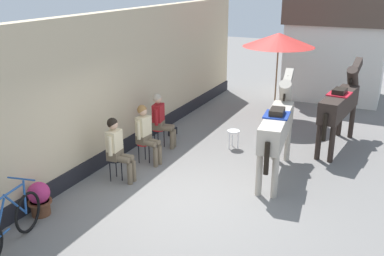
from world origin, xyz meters
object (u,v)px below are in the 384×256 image
object	(u,v)px
cafe_parasol	(279,40)
saddled_horse_near	(278,124)
spare_stool_white	(233,133)
flower_planter_near	(39,198)
leaning_bicycle	(9,226)
saddled_horse_far	(341,103)
satchel_bag	(173,131)
seated_visitor_far	(161,118)
seated_visitor_near	(117,146)
seated_visitor_middle	(146,131)

from	to	relation	value
cafe_parasol	saddled_horse_near	bearing A→B (deg)	-74.54
spare_stool_white	cafe_parasol	bearing A→B (deg)	84.64
flower_planter_near	leaning_bicycle	xyz separation A→B (m)	(0.33, -1.00, 0.06)
spare_stool_white	saddled_horse_far	bearing A→B (deg)	27.83
flower_planter_near	satchel_bag	xyz separation A→B (m)	(0.21, 4.76, -0.23)
seated_visitor_far	satchel_bag	size ratio (longest dim) A/B	4.96
satchel_bag	cafe_parasol	bearing A→B (deg)	148.42
satchel_bag	seated_visitor_far	bearing A→B (deg)	14.92
leaning_bicycle	seated_visitor_near	bearing A→B (deg)	86.92
seated_visitor_far	saddled_horse_near	bearing A→B (deg)	-6.50
leaning_bicycle	spare_stool_white	xyz separation A→B (m)	(1.71, 5.59, 0.00)
saddled_horse_near	leaning_bicycle	world-z (taller)	saddled_horse_near
seated_visitor_near	seated_visitor_middle	bearing A→B (deg)	86.82
saddled_horse_far	satchel_bag	distance (m)	4.44
saddled_horse_far	spare_stool_white	bearing A→B (deg)	-152.17
cafe_parasol	leaning_bicycle	bearing A→B (deg)	-103.15
seated_visitor_middle	seated_visitor_near	bearing A→B (deg)	-93.18
seated_visitor_middle	saddled_horse_near	world-z (taller)	saddled_horse_near
seated_visitor_middle	saddled_horse_near	xyz separation A→B (m)	(2.86, 0.68, 0.38)
seated_visitor_near	spare_stool_white	xyz separation A→B (m)	(1.56, 2.79, -0.38)
saddled_horse_far	saddled_horse_near	bearing A→B (deg)	-113.22
saddled_horse_far	leaning_bicycle	bearing A→B (deg)	-120.72
seated_visitor_far	leaning_bicycle	size ratio (longest dim) A/B	0.80
saddled_horse_far	satchel_bag	bearing A→B (deg)	-165.61
seated_visitor_middle	flower_planter_near	world-z (taller)	seated_visitor_middle
seated_visitor_far	cafe_parasol	world-z (taller)	cafe_parasol
seated_visitor_far	saddled_horse_near	distance (m)	3.09
saddled_horse_far	leaning_bicycle	world-z (taller)	saddled_horse_far
saddled_horse_far	cafe_parasol	world-z (taller)	cafe_parasol
seated_visitor_middle	spare_stool_white	world-z (taller)	seated_visitor_middle
satchel_bag	flower_planter_near	bearing A→B (deg)	3.44
seated_visitor_far	flower_planter_near	bearing A→B (deg)	-95.18
seated_visitor_far	saddled_horse_near	world-z (taller)	saddled_horse_near
cafe_parasol	seated_visitor_middle	bearing A→B (deg)	-110.94
saddled_horse_near	saddled_horse_far	bearing A→B (deg)	66.78
satchel_bag	leaning_bicycle	bearing A→B (deg)	7.15
seated_visitor_middle	seated_visitor_far	xyz separation A→B (m)	(-0.18, 1.03, 0.00)
seated_visitor_far	cafe_parasol	distance (m)	4.39
spare_stool_white	satchel_bag	bearing A→B (deg)	174.71
cafe_parasol	flower_planter_near	bearing A→B (deg)	-107.15
saddled_horse_near	leaning_bicycle	xyz separation A→B (m)	(-3.07, -4.53, -0.76)
seated_visitor_middle	flower_planter_near	size ratio (longest dim) A/B	2.17
spare_stool_white	seated_visitor_middle	bearing A→B (deg)	-130.77
spare_stool_white	flower_planter_near	bearing A→B (deg)	-113.93
seated_visitor_middle	spare_stool_white	size ratio (longest dim) A/B	3.02
seated_visitor_near	flower_planter_near	world-z (taller)	seated_visitor_near
saddled_horse_near	seated_visitor_far	bearing A→B (deg)	173.50
flower_planter_near	seated_visitor_far	bearing A→B (deg)	84.82
seated_visitor_middle	cafe_parasol	bearing A→B (deg)	69.06
seated_visitor_near	satchel_bag	xyz separation A→B (m)	(-0.26, 2.96, -0.68)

